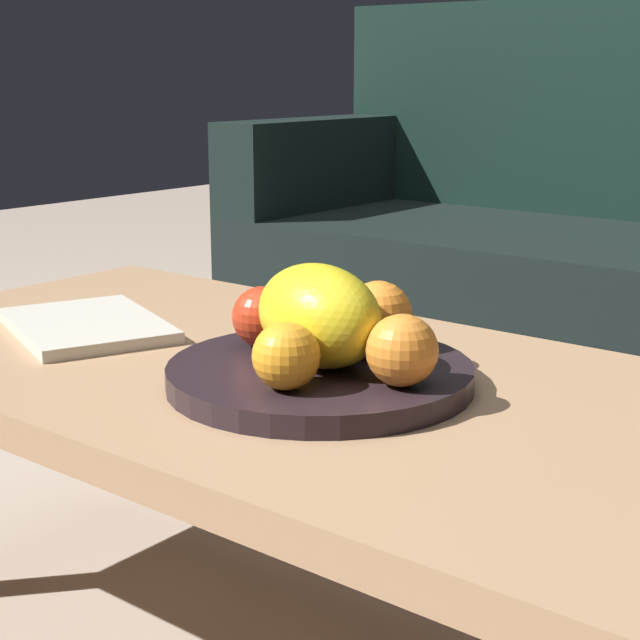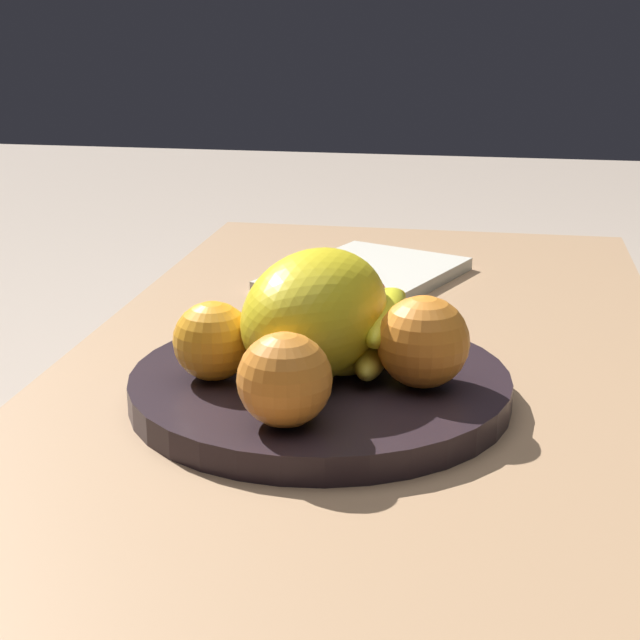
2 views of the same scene
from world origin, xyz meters
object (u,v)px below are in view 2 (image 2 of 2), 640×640
apple_front (352,304)px  coffee_table (361,421)px  melon_large_front (316,314)px  orange_front (285,380)px  fruit_bowl (320,387)px  orange_right (423,342)px  banana_bunch (376,331)px  magazine (366,275)px  orange_left (213,341)px

apple_front → coffee_table: bearing=18.1°
melon_large_front → orange_front: 0.11m
fruit_bowl → coffee_table: bearing=147.8°
orange_right → banana_bunch: (-0.05, -0.05, -0.01)m
orange_right → apple_front: size_ratio=1.12×
orange_front → magazine: orange_front is taller
orange_right → magazine: 0.42m
fruit_bowl → apple_front: size_ratio=4.74×
melon_large_front → orange_front: size_ratio=2.30×
orange_front → banana_bunch: bearing=160.5°
coffee_table → banana_bunch: banana_bunch is taller
orange_front → orange_right: 0.14m
orange_right → magazine: orange_right is taller
orange_left → banana_bunch: (-0.06, 0.13, -0.00)m
apple_front → magazine: size_ratio=0.29×
orange_left → apple_front: bearing=140.3°
coffee_table → magazine: size_ratio=5.18×
coffee_table → banana_bunch: (0.01, 0.01, 0.10)m
coffee_table → orange_front: 0.19m
orange_front → orange_left: size_ratio=1.07×
orange_front → orange_right: size_ratio=0.94×
melon_large_front → apple_front: 0.10m
orange_right → magazine: (-0.40, -0.10, -0.06)m
fruit_bowl → magazine: 0.39m
magazine → orange_front: bearing=22.5°
melon_large_front → magazine: size_ratio=0.69×
orange_front → orange_right: bearing=135.3°
apple_front → banana_bunch: 0.07m
orange_left → orange_right: (-0.02, 0.18, 0.00)m
banana_bunch → magazine: bearing=-171.1°
orange_left → banana_bunch: bearing=115.5°
fruit_bowl → banana_bunch: banana_bunch is taller
melon_large_front → fruit_bowl: bearing=108.8°
orange_right → apple_front: orange_right is taller
fruit_bowl → orange_left: orange_left is taller
coffee_table → melon_large_front: bearing=-34.5°
orange_left → orange_right: bearing=94.8°
melon_large_front → banana_bunch: size_ratio=1.07×
fruit_bowl → orange_left: size_ratio=4.86×
coffee_table → orange_right: bearing=44.8°
orange_left → apple_front: (-0.12, 0.10, 0.00)m
coffee_table → fruit_bowl: size_ratio=3.83×
orange_front → apple_front: (-0.21, 0.02, -0.00)m
orange_front → magazine: size_ratio=0.30×
fruit_bowl → magazine: fruit_bowl is taller
melon_large_front → magazine: 0.40m
fruit_bowl → banana_bunch: size_ratio=2.10×
orange_right → magazine: size_ratio=0.32×
apple_front → magazine: 0.30m
fruit_bowl → orange_left: 0.10m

